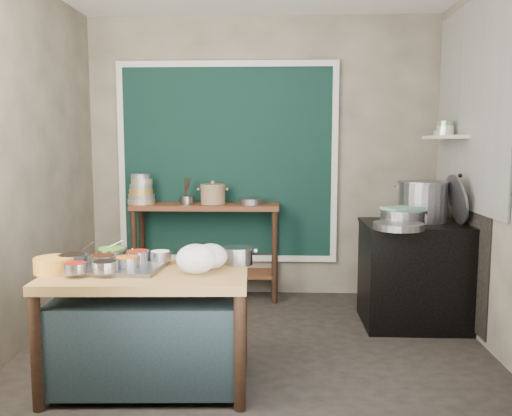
{
  "coord_description": "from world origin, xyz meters",
  "views": [
    {
      "loc": [
        0.17,
        -4.01,
        1.55
      ],
      "look_at": [
        -0.01,
        0.25,
        1.04
      ],
      "focal_mm": 38.0,
      "sensor_mm": 36.0,
      "label": 1
    }
  ],
  "objects_px": {
    "back_counter": "(206,251)",
    "stove_block": "(417,276)",
    "prep_table": "(149,329)",
    "saucepan": "(238,256)",
    "steamer": "(402,217)",
    "ceramic_crock": "(213,195)",
    "stock_pot": "(423,201)",
    "utensil_cup": "(187,200)",
    "condiment_tray": "(114,267)",
    "yellow_basin": "(54,265)"
  },
  "relations": [
    {
      "from": "back_counter",
      "to": "ceramic_crock",
      "type": "height_order",
      "value": "ceramic_crock"
    },
    {
      "from": "prep_table",
      "to": "yellow_basin",
      "type": "relative_size",
      "value": 5.02
    },
    {
      "from": "yellow_basin",
      "to": "saucepan",
      "type": "xyz_separation_m",
      "value": [
        1.12,
        0.28,
        0.01
      ]
    },
    {
      "from": "utensil_cup",
      "to": "ceramic_crock",
      "type": "xyz_separation_m",
      "value": [
        0.26,
        0.04,
        0.05
      ]
    },
    {
      "from": "ceramic_crock",
      "to": "back_counter",
      "type": "bearing_deg",
      "value": -169.13
    },
    {
      "from": "prep_table",
      "to": "stock_pot",
      "type": "xyz_separation_m",
      "value": [
        2.05,
        1.38,
        0.68
      ]
    },
    {
      "from": "stove_block",
      "to": "stock_pot",
      "type": "distance_m",
      "value": 0.64
    },
    {
      "from": "utensil_cup",
      "to": "stock_pot",
      "type": "relative_size",
      "value": 0.3
    },
    {
      "from": "prep_table",
      "to": "saucepan",
      "type": "relative_size",
      "value": 6.03
    },
    {
      "from": "stock_pot",
      "to": "saucepan",
      "type": "bearing_deg",
      "value": -142.61
    },
    {
      "from": "saucepan",
      "to": "condiment_tray",
      "type": "bearing_deg",
      "value": -169.29
    },
    {
      "from": "condiment_tray",
      "to": "yellow_basin",
      "type": "bearing_deg",
      "value": -162.34
    },
    {
      "from": "yellow_basin",
      "to": "condiment_tray",
      "type": "bearing_deg",
      "value": 17.66
    },
    {
      "from": "back_counter",
      "to": "stove_block",
      "type": "xyz_separation_m",
      "value": [
        1.9,
        -0.73,
        -0.05
      ]
    },
    {
      "from": "saucepan",
      "to": "steamer",
      "type": "distance_m",
      "value": 1.59
    },
    {
      "from": "stove_block",
      "to": "saucepan",
      "type": "relative_size",
      "value": 4.34
    },
    {
      "from": "yellow_basin",
      "to": "saucepan",
      "type": "distance_m",
      "value": 1.16
    },
    {
      "from": "prep_table",
      "to": "ceramic_crock",
      "type": "distance_m",
      "value": 2.14
    },
    {
      "from": "steamer",
      "to": "utensil_cup",
      "type": "bearing_deg",
      "value": 156.97
    },
    {
      "from": "saucepan",
      "to": "utensil_cup",
      "type": "distance_m",
      "value": 1.87
    },
    {
      "from": "stove_block",
      "to": "ceramic_crock",
      "type": "height_order",
      "value": "ceramic_crock"
    },
    {
      "from": "prep_table",
      "to": "saucepan",
      "type": "xyz_separation_m",
      "value": [
        0.55,
        0.23,
        0.43
      ]
    },
    {
      "from": "back_counter",
      "to": "ceramic_crock",
      "type": "distance_m",
      "value": 0.57
    },
    {
      "from": "stove_block",
      "to": "saucepan",
      "type": "xyz_separation_m",
      "value": [
        -1.45,
        -1.05,
        0.38
      ]
    },
    {
      "from": "condiment_tray",
      "to": "ceramic_crock",
      "type": "distance_m",
      "value": 2.03
    },
    {
      "from": "stock_pot",
      "to": "stove_block",
      "type": "bearing_deg",
      "value": -119.18
    },
    {
      "from": "prep_table",
      "to": "condiment_tray",
      "type": "height_order",
      "value": "condiment_tray"
    },
    {
      "from": "stock_pot",
      "to": "yellow_basin",
      "type": "bearing_deg",
      "value": -151.36
    },
    {
      "from": "back_counter",
      "to": "stove_block",
      "type": "relative_size",
      "value": 1.61
    },
    {
      "from": "ceramic_crock",
      "to": "prep_table",
      "type": "bearing_deg",
      "value": -94.83
    },
    {
      "from": "back_counter",
      "to": "utensil_cup",
      "type": "relative_size",
      "value": 10.86
    },
    {
      "from": "steamer",
      "to": "yellow_basin",
      "type": "bearing_deg",
      "value": -153.05
    },
    {
      "from": "stove_block",
      "to": "steamer",
      "type": "distance_m",
      "value": 0.55
    },
    {
      "from": "prep_table",
      "to": "ceramic_crock",
      "type": "bearing_deg",
      "value": 82.48
    },
    {
      "from": "utensil_cup",
      "to": "steamer",
      "type": "relative_size",
      "value": 0.35
    },
    {
      "from": "condiment_tray",
      "to": "saucepan",
      "type": "height_order",
      "value": "saucepan"
    },
    {
      "from": "stove_block",
      "to": "ceramic_crock",
      "type": "distance_m",
      "value": 2.07
    },
    {
      "from": "back_counter",
      "to": "condiment_tray",
      "type": "height_order",
      "value": "back_counter"
    },
    {
      "from": "utensil_cup",
      "to": "stock_pot",
      "type": "xyz_separation_m",
      "value": [
        2.14,
        -0.61,
        0.06
      ]
    },
    {
      "from": "back_counter",
      "to": "steamer",
      "type": "xyz_separation_m",
      "value": [
        1.74,
        -0.84,
        0.47
      ]
    },
    {
      "from": "stove_block",
      "to": "condiment_tray",
      "type": "bearing_deg",
      "value": -151.18
    },
    {
      "from": "prep_table",
      "to": "yellow_basin",
      "type": "distance_m",
      "value": 0.71
    },
    {
      "from": "back_counter",
      "to": "yellow_basin",
      "type": "distance_m",
      "value": 2.19
    },
    {
      "from": "prep_table",
      "to": "condiment_tray",
      "type": "distance_m",
      "value": 0.45
    },
    {
      "from": "prep_table",
      "to": "stock_pot",
      "type": "relative_size",
      "value": 2.83
    },
    {
      "from": "stove_block",
      "to": "saucepan",
      "type": "bearing_deg",
      "value": -144.05
    },
    {
      "from": "steamer",
      "to": "back_counter",
      "type": "bearing_deg",
      "value": 154.14
    },
    {
      "from": "condiment_tray",
      "to": "yellow_basin",
      "type": "relative_size",
      "value": 2.45
    },
    {
      "from": "yellow_basin",
      "to": "utensil_cup",
      "type": "xyz_separation_m",
      "value": [
        0.48,
        2.04,
        0.19
      ]
    },
    {
      "from": "prep_table",
      "to": "utensil_cup",
      "type": "distance_m",
      "value": 2.08
    }
  ]
}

